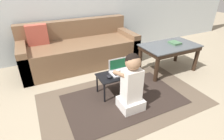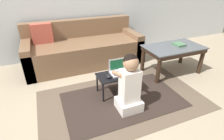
% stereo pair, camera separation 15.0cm
% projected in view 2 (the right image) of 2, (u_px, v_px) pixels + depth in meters
% --- Properties ---
extents(ground_plane, '(16.00, 16.00, 0.00)m').
position_uv_depth(ground_plane, '(108.00, 93.00, 2.67)').
color(ground_plane, gray).
extents(area_rug, '(2.31, 1.36, 0.01)m').
position_uv_depth(area_rug, '(123.00, 100.00, 2.51)').
color(area_rug, brown).
rests_on(area_rug, ground_plane).
extents(couch, '(2.20, 0.89, 0.83)m').
position_uv_depth(couch, '(83.00, 49.00, 3.48)').
color(couch, brown).
rests_on(couch, ground_plane).
extents(coffee_table, '(1.02, 0.59, 0.50)m').
position_uv_depth(coffee_table, '(173.00, 51.00, 3.07)').
color(coffee_table, '#4C5156').
rests_on(coffee_table, ground_plane).
extents(laptop_desk, '(0.59, 0.32, 0.32)m').
position_uv_depth(laptop_desk, '(118.00, 77.00, 2.55)').
color(laptop_desk, black).
rests_on(laptop_desk, ground_plane).
extents(laptop, '(0.31, 0.19, 0.20)m').
position_uv_depth(laptop, '(120.00, 71.00, 2.56)').
color(laptop, silver).
rests_on(laptop, laptop_desk).
extents(computer_mouse, '(0.07, 0.09, 0.04)m').
position_uv_depth(computer_mouse, '(109.00, 76.00, 2.44)').
color(computer_mouse, black).
rests_on(computer_mouse, laptop_desk).
extents(person_seated, '(0.30, 0.41, 0.79)m').
position_uv_depth(person_seated, '(129.00, 85.00, 2.17)').
color(person_seated, silver).
rests_on(person_seated, ground_plane).
extents(book_on_table, '(0.16, 0.19, 0.04)m').
position_uv_depth(book_on_table, '(179.00, 44.00, 3.07)').
color(book_on_table, '#47704C').
rests_on(book_on_table, coffee_table).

